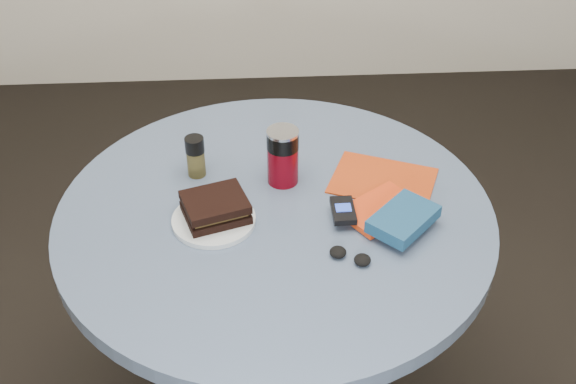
{
  "coord_description": "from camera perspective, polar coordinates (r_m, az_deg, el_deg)",
  "views": [
    {
      "loc": [
        -0.04,
        -1.28,
        1.79
      ],
      "look_at": [
        0.03,
        0.0,
        0.8
      ],
      "focal_mm": 45.0,
      "sensor_mm": 36.0,
      "label": 1
    }
  ],
  "objects": [
    {
      "name": "soda_can",
      "position": [
        1.69,
        -0.41,
        2.84
      ],
      "size": [
        0.08,
        0.08,
        0.14
      ],
      "color": "#5F040F",
      "rests_on": "table"
    },
    {
      "name": "sandwich",
      "position": [
        1.6,
        -5.76,
        -1.21
      ],
      "size": [
        0.17,
        0.15,
        0.05
      ],
      "color": "black",
      "rests_on": "plate"
    },
    {
      "name": "magazine",
      "position": [
        1.75,
        7.51,
        0.9
      ],
      "size": [
        0.29,
        0.26,
        0.0
      ],
      "primitive_type": "cube",
      "rotation": [
        0.0,
        0.0,
        -0.39
      ],
      "color": "#A1320E",
      "rests_on": "table"
    },
    {
      "name": "novel",
      "position": [
        1.59,
        9.11,
        -2.11
      ],
      "size": [
        0.18,
        0.18,
        0.03
      ],
      "primitive_type": "cube",
      "rotation": [
        0.0,
        0.0,
        0.81
      ],
      "color": "navy",
      "rests_on": "red_book"
    },
    {
      "name": "headphones",
      "position": [
        1.52,
        4.93,
        -5.06
      ],
      "size": [
        0.1,
        0.08,
        0.02
      ],
      "color": "black",
      "rests_on": "table"
    },
    {
      "name": "table",
      "position": [
        1.75,
        -0.98,
        -5.56
      ],
      "size": [
        1.0,
        1.0,
        0.75
      ],
      "color": "black",
      "rests_on": "ground"
    },
    {
      "name": "red_book",
      "position": [
        1.64,
        7.31,
        -1.36
      ],
      "size": [
        0.21,
        0.19,
        0.01
      ],
      "primitive_type": "cube",
      "rotation": [
        0.0,
        0.0,
        0.62
      ],
      "color": "#BB320E",
      "rests_on": "magazine"
    },
    {
      "name": "pepper_grinder",
      "position": [
        1.74,
        -7.32,
        2.83
      ],
      "size": [
        0.05,
        0.05,
        0.1
      ],
      "color": "#453F1D",
      "rests_on": "table"
    },
    {
      "name": "plate",
      "position": [
        1.62,
        -5.89,
        -2.21
      ],
      "size": [
        0.19,
        0.19,
        0.01
      ],
      "primitive_type": "cylinder",
      "rotation": [
        0.0,
        0.0,
        -0.0
      ],
      "color": "silver",
      "rests_on": "table"
    },
    {
      "name": "mp3_player",
      "position": [
        1.61,
        4.38,
        -1.46
      ],
      "size": [
        0.05,
        0.09,
        0.02
      ],
      "color": "black",
      "rests_on": "red_book"
    }
  ]
}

